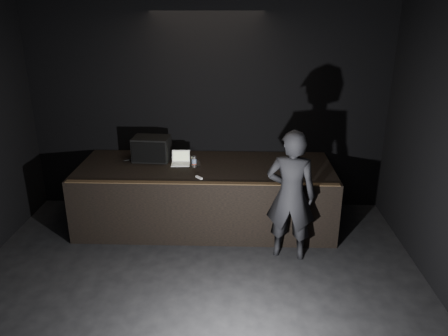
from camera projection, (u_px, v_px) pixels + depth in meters
name	position (u px, v px, depth m)	size (l,w,h in m)	color
room_walls	(181.00, 165.00, 3.96)	(6.10, 7.10, 3.52)	black
stage_riser	(206.00, 195.00, 7.05)	(4.00, 1.50, 1.00)	black
riser_lip	(202.00, 183.00, 6.21)	(3.92, 0.10, 0.01)	brown
stage_monitor	(152.00, 149.00, 7.08)	(0.60, 0.46, 0.39)	black
cable	(154.00, 156.00, 7.28)	(0.02, 0.02, 1.00)	black
laptop	(181.00, 161.00, 6.96)	(0.30, 0.27, 0.20)	white
beer_can	(194.00, 161.00, 6.81)	(0.07, 0.07, 0.18)	silver
plastic_cup	(198.00, 164.00, 6.83)	(0.08, 0.08, 0.10)	white
wii_remote	(199.00, 178.00, 6.38)	(0.03, 0.14, 0.03)	white
person	(291.00, 196.00, 5.97)	(0.68, 0.45, 1.87)	black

